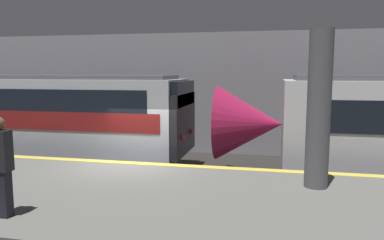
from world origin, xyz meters
TOP-DOWN VIEW (x-y plane):
  - ground_plane at (0.00, 0.00)m, footprint 120.00×120.00m
  - platform at (0.00, -2.59)m, footprint 40.00×5.18m
  - station_rear_barrier at (0.00, 6.62)m, footprint 50.00×0.15m
  - support_pillar_near at (4.99, -1.37)m, footprint 0.52×0.52m
  - train_boxy at (-6.23, 2.64)m, footprint 14.64×2.87m
  - person_waiting at (-0.72, -4.41)m, footprint 0.38×0.24m

SIDE VIEW (x-z plane):
  - ground_plane at x=0.00m, z-range 0.00..0.00m
  - platform at x=0.00m, z-range 0.00..1.08m
  - train_boxy at x=-6.23m, z-range 0.06..3.62m
  - person_waiting at x=-0.72m, z-range 1.14..2.96m
  - station_rear_barrier at x=0.00m, z-range 0.00..5.42m
  - support_pillar_near at x=4.99m, z-range 1.08..4.61m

